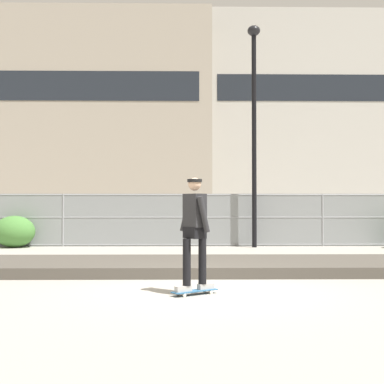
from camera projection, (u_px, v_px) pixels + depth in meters
ground_plane at (204, 291)px, 8.71m from camera, size 120.00×120.00×0.00m
gravel_berm at (199, 265)px, 11.48m from camera, size 14.00×2.80×0.23m
skateboard at (195, 291)px, 8.39m from camera, size 0.78×0.61×0.07m
skater at (195, 226)px, 8.42m from camera, size 0.65×0.61×1.82m
chain_fence at (193, 220)px, 18.30m from camera, size 27.50×0.06×1.85m
street_lamp at (254, 111)px, 17.98m from camera, size 0.44×0.44×7.68m
parked_car_near at (112, 221)px, 20.63m from camera, size 4.55×2.25×1.66m
parked_car_mid at (260, 220)px, 20.86m from camera, size 4.51×2.16×1.66m
library_building at (64, 123)px, 49.07m from camera, size 27.36×11.45×18.44m
office_block at (295, 126)px, 56.22m from camera, size 19.48×15.52×20.03m
shrub_left at (14, 232)px, 17.78m from camera, size 1.40×1.15×1.08m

